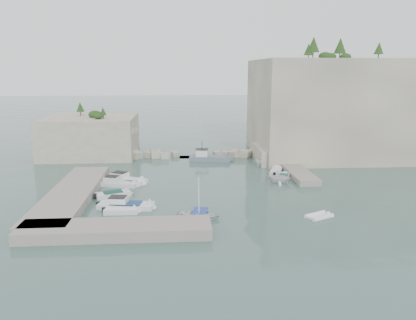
{
  "coord_description": "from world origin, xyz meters",
  "views": [
    {
      "loc": [
        -3.8,
        -48.8,
        15.31
      ],
      "look_at": [
        0.0,
        6.0,
        3.0
      ],
      "focal_mm": 35.0,
      "sensor_mm": 36.0,
      "label": 1
    }
  ],
  "objects": [
    {
      "name": "rowboat_mast",
      "position": [
        -1.97,
        -8.59,
        2.57
      ],
      "size": [
        0.1,
        0.1,
        4.2
      ],
      "primitive_type": "cylinder",
      "color": "white",
      "rests_on": "rowboat"
    },
    {
      "name": "cliff_terrace",
      "position": [
        13.0,
        18.0,
        1.25
      ],
      "size": [
        8.0,
        10.0,
        2.5
      ],
      "primitive_type": "cube",
      "color": "beige",
      "rests_on": "ground"
    },
    {
      "name": "cliff_east",
      "position": [
        23.0,
        23.0,
        8.5
      ],
      "size": [
        26.0,
        22.0,
        17.0
      ],
      "primitive_type": "cube",
      "color": "beige",
      "rests_on": "ground"
    },
    {
      "name": "quay_west",
      "position": [
        -17.0,
        -1.0,
        0.55
      ],
      "size": [
        5.0,
        24.0,
        1.1
      ],
      "primitive_type": "cube",
      "color": "#9E9689",
      "rests_on": "ground"
    },
    {
      "name": "tender_east_b",
      "position": [
        10.83,
        6.05,
        0.0
      ],
      "size": [
        2.85,
        4.51,
        0.7
      ],
      "primitive_type": null,
      "rotation": [
        0.0,
        0.0,
        1.21
      ],
      "color": "silver",
      "rests_on": "ground"
    },
    {
      "name": "motorboat_a",
      "position": [
        -11.53,
        6.2,
        0.0
      ],
      "size": [
        6.97,
        5.11,
        1.4
      ],
      "primitive_type": null,
      "rotation": [
        0.0,
        0.0,
        -0.51
      ],
      "color": "white",
      "rests_on": "ground"
    },
    {
      "name": "work_boat",
      "position": [
        1.23,
        18.62,
        0.0
      ],
      "size": [
        7.86,
        3.23,
        2.2
      ],
      "primitive_type": null,
      "rotation": [
        0.0,
        0.0,
        -0.13
      ],
      "color": "slate",
      "rests_on": "ground"
    },
    {
      "name": "inflatable_dinghy",
      "position": [
        10.7,
        -9.31,
        0.0
      ],
      "size": [
        3.38,
        2.69,
        0.44
      ],
      "primitive_type": null,
      "rotation": [
        0.0,
        0.0,
        0.47
      ],
      "color": "white",
      "rests_on": "ground"
    },
    {
      "name": "motorboat_b",
      "position": [
        -12.25,
        4.38,
        0.0
      ],
      "size": [
        6.25,
        3.37,
        1.4
      ],
      "primitive_type": null,
      "rotation": [
        0.0,
        0.0,
        -0.25
      ],
      "color": "silver",
      "rests_on": "ground"
    },
    {
      "name": "tender_east_c",
      "position": [
        10.58,
        9.7,
        0.0
      ],
      "size": [
        2.98,
        4.92,
        0.7
      ],
      "primitive_type": null,
      "rotation": [
        0.0,
        0.0,
        1.23
      ],
      "color": "silver",
      "rests_on": "ground"
    },
    {
      "name": "motorboat_c",
      "position": [
        -12.17,
        -0.37,
        0.0
      ],
      "size": [
        4.84,
        3.24,
        0.7
      ],
      "primitive_type": null,
      "rotation": [
        0.0,
        0.0,
        0.38
      ],
      "color": "white",
      "rests_on": "ground"
    },
    {
      "name": "tender_east_a",
      "position": [
        9.75,
        4.37,
        0.0
      ],
      "size": [
        4.38,
        4.05,
        1.91
      ],
      "primitive_type": "imported",
      "rotation": [
        0.0,
        0.0,
        1.28
      ],
      "color": "white",
      "rests_on": "ground"
    },
    {
      "name": "rowboat",
      "position": [
        -1.97,
        -8.59,
        0.0
      ],
      "size": [
        5.04,
        4.02,
        0.94
      ],
      "primitive_type": "imported",
      "rotation": [
        0.0,
        0.0,
        1.38
      ],
      "color": "white",
      "rests_on": "ground"
    },
    {
      "name": "quay_south",
      "position": [
        -10.0,
        -12.5,
        0.55
      ],
      "size": [
        18.0,
        4.0,
        1.1
      ],
      "primitive_type": "cube",
      "color": "#9E9689",
      "rests_on": "ground"
    },
    {
      "name": "vegetation",
      "position": [
        17.83,
        24.4,
        17.93
      ],
      "size": [
        53.48,
        13.88,
        13.4
      ],
      "color": "#1E4219",
      "rests_on": "ground"
    },
    {
      "name": "outcrop_west",
      "position": [
        -20.0,
        25.0,
        3.5
      ],
      "size": [
        16.0,
        14.0,
        7.0
      ],
      "primitive_type": "cube",
      "color": "beige",
      "rests_on": "ground"
    },
    {
      "name": "tender_east_d",
      "position": [
        10.22,
        14.43,
        0.0
      ],
      "size": [
        4.41,
        2.74,
        1.59
      ],
      "primitive_type": "imported",
      "rotation": [
        0.0,
        0.0,
        1.88
      ],
      "color": "white",
      "rests_on": "ground"
    },
    {
      "name": "motorboat_e",
      "position": [
        -10.37,
        -6.31,
        0.0
      ],
      "size": [
        4.01,
        1.7,
        0.7
      ],
      "primitive_type": null,
      "rotation": [
        0.0,
        0.0,
        -0.02
      ],
      "color": "white",
      "rests_on": "ground"
    },
    {
      "name": "breakwater",
      "position": [
        -1.0,
        22.0,
        0.7
      ],
      "size": [
        28.0,
        3.0,
        1.4
      ],
      "primitive_type": "cube",
      "color": "beige",
      "rests_on": "ground"
    },
    {
      "name": "ground",
      "position": [
        0.0,
        0.0,
        0.0
      ],
      "size": [
        400.0,
        400.0,
        0.0
      ],
      "primitive_type": "plane",
      "color": "#41615B",
      "rests_on": "ground"
    },
    {
      "name": "ledge_east",
      "position": [
        13.5,
        10.0,
        0.4
      ],
      "size": [
        3.0,
        16.0,
        0.8
      ],
      "primitive_type": "cube",
      "color": "#9E9689",
      "rests_on": "ground"
    },
    {
      "name": "motorboat_d",
      "position": [
        -10.03,
        -4.75,
        0.0
      ],
      "size": [
        7.08,
        3.02,
        1.4
      ],
      "primitive_type": null,
      "rotation": [
        0.0,
        0.0,
        -0.15
      ],
      "color": "white",
      "rests_on": "ground"
    }
  ]
}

